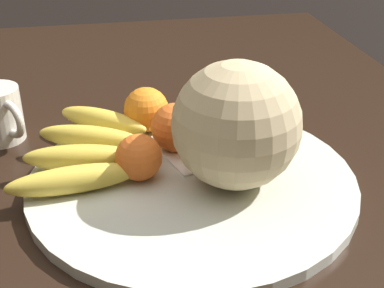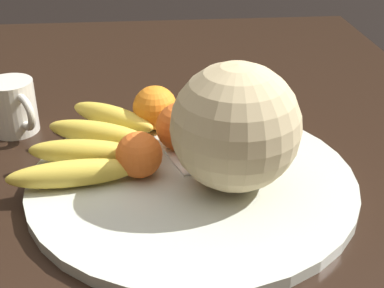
# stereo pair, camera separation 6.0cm
# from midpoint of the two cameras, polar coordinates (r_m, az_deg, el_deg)

# --- Properties ---
(kitchen_table) EXTENTS (1.65, 1.02, 0.77)m
(kitchen_table) POSITION_cam_midpoint_polar(r_m,az_deg,el_deg) (0.81, -3.01, -9.48)
(kitchen_table) COLOR black
(kitchen_table) RESTS_ON ground_plane
(fruit_bowl) EXTENTS (0.45, 0.45, 0.02)m
(fruit_bowl) POSITION_cam_midpoint_polar(r_m,az_deg,el_deg) (0.74, -2.33, -3.92)
(fruit_bowl) COLOR beige
(fruit_bowl) RESTS_ON kitchen_table
(melon) EXTENTS (0.17, 0.17, 0.17)m
(melon) POSITION_cam_midpoint_polar(r_m,az_deg,el_deg) (0.69, 2.26, 1.98)
(melon) COLOR #C6B284
(melon) RESTS_ON fruit_bowl
(banana_bunch) EXTENTS (0.26, 0.21, 0.04)m
(banana_bunch) POSITION_cam_midpoint_polar(r_m,az_deg,el_deg) (0.79, -13.14, -0.45)
(banana_bunch) COLOR brown
(banana_bunch) RESTS_ON fruit_bowl
(orange_front_left) EXTENTS (0.07, 0.07, 0.07)m
(orange_front_left) POSITION_cam_midpoint_polar(r_m,az_deg,el_deg) (0.79, -3.81, 1.75)
(orange_front_left) COLOR orange
(orange_front_left) RESTS_ON fruit_bowl
(orange_front_right) EXTENTS (0.06, 0.06, 0.06)m
(orange_front_right) POSITION_cam_midpoint_polar(r_m,az_deg,el_deg) (0.87, -1.00, 4.04)
(orange_front_right) COLOR orange
(orange_front_right) RESTS_ON fruit_bowl
(orange_mid_center) EXTENTS (0.07, 0.07, 0.07)m
(orange_mid_center) POSITION_cam_midpoint_polar(r_m,az_deg,el_deg) (0.85, -6.94, 3.63)
(orange_mid_center) COLOR orange
(orange_mid_center) RESTS_ON fruit_bowl
(orange_back_left) EXTENTS (0.06, 0.06, 0.06)m
(orange_back_left) POSITION_cam_midpoint_polar(r_m,az_deg,el_deg) (0.73, -8.10, -1.30)
(orange_back_left) COLOR orange
(orange_back_left) RESTS_ON fruit_bowl
(produce_tag) EXTENTS (0.09, 0.05, 0.00)m
(produce_tag) POSITION_cam_midpoint_polar(r_m,az_deg,el_deg) (0.77, -3.54, -1.86)
(produce_tag) COLOR white
(produce_tag) RESTS_ON fruit_bowl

